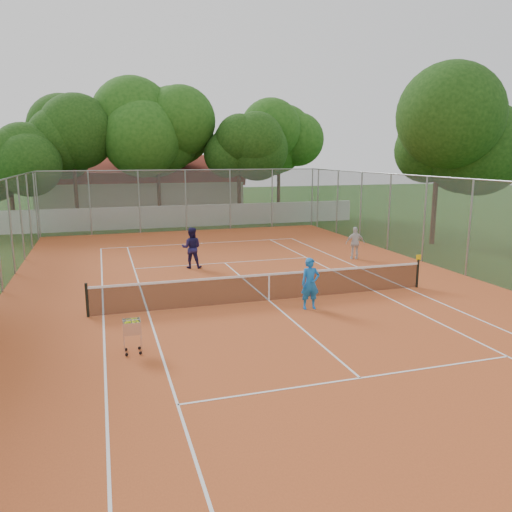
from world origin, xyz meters
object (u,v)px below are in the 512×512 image
object	(u,v)px
player_near	(310,284)
player_far_left	(192,248)
clubhouse	(140,187)
player_far_right	(355,243)
ball_hopper	(132,335)
tennis_net	(269,287)

from	to	relation	value
player_near	player_far_left	distance (m)	7.57
player_near	player_far_left	bearing A→B (deg)	115.11
clubhouse	player_far_right	xyz separation A→B (m)	(8.23, -23.57, -1.40)
player_far_left	ball_hopper	size ratio (longest dim) A/B	1.91
clubhouse	player_far_right	size ratio (longest dim) A/B	10.52
clubhouse	ball_hopper	xyz separation A→B (m)	(-2.79, -32.39, -1.71)
tennis_net	player_far_right	world-z (taller)	player_far_right
player_near	ball_hopper	world-z (taller)	player_near
tennis_net	player_far_right	xyz separation A→B (m)	(6.23, 5.43, 0.29)
tennis_net	player_near	distance (m)	1.64
player_far_right	player_near	bearing A→B (deg)	69.53
tennis_net	ball_hopper	bearing A→B (deg)	-144.74
tennis_net	player_far_left	xyz separation A→B (m)	(-1.63, 5.84, 0.42)
player_near	ball_hopper	distance (m)	6.16
tennis_net	player_far_left	bearing A→B (deg)	105.65
player_far_left	player_near	bearing A→B (deg)	126.96
player_near	player_far_left	xyz separation A→B (m)	(-2.61, 7.10, 0.06)
tennis_net	clubhouse	bearing A→B (deg)	93.95
tennis_net	ball_hopper	size ratio (longest dim) A/B	12.51
clubhouse	player_far_left	xyz separation A→B (m)	(0.37, -23.16, -1.27)
clubhouse	player_far_right	bearing A→B (deg)	-70.76
clubhouse	ball_hopper	size ratio (longest dim) A/B	17.27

